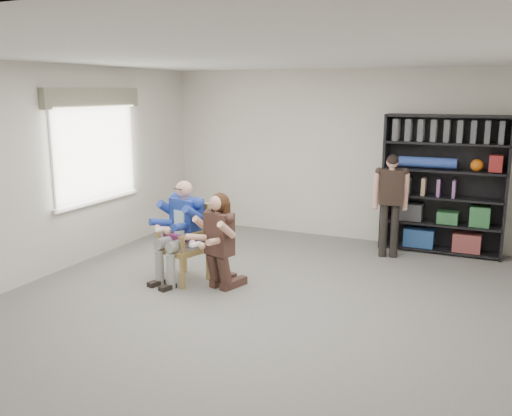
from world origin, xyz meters
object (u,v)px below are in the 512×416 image
at_px(kneeling_woman, 218,243).
at_px(bookshelf, 443,185).
at_px(armchair, 183,242).
at_px(standing_man, 390,206).
at_px(seated_man, 182,231).

xyz_separation_m(kneeling_woman, bookshelf, (2.34, 2.86, 0.44)).
relative_size(kneeling_woman, bookshelf, 0.58).
relative_size(armchair, bookshelf, 0.49).
xyz_separation_m(armchair, bookshelf, (2.92, 2.74, 0.54)).
height_order(kneeling_woman, standing_man, standing_man).
distance_m(kneeling_woman, bookshelf, 3.72).
xyz_separation_m(armchair, standing_man, (2.25, 2.15, 0.26)).
distance_m(kneeling_woman, standing_man, 2.82).
relative_size(bookshelf, standing_man, 1.36).
relative_size(armchair, kneeling_woman, 0.84).
xyz_separation_m(armchair, kneeling_woman, (0.58, -0.12, 0.10)).
height_order(armchair, seated_man, seated_man).
bearing_deg(seated_man, armchair, 0.00).
relative_size(seated_man, standing_man, 0.86).
bearing_deg(seated_man, bookshelf, 59.96).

